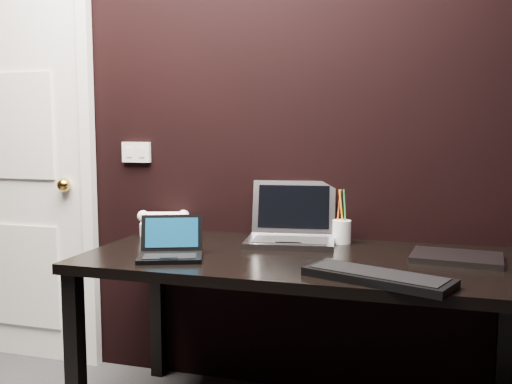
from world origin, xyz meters
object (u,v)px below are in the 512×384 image
(desk, at_px, (300,275))
(desk_phone, at_px, (164,224))
(ext_keyboard, at_px, (377,277))
(door, at_px, (13,165))
(netbook, at_px, (171,250))
(pen_cup, at_px, (342,231))
(closed_laptop, at_px, (457,258))
(silver_laptop, at_px, (291,232))
(mobile_phone, at_px, (155,235))

(desk, bearing_deg, desk_phone, 158.47)
(desk, relative_size, ext_keyboard, 3.31)
(door, height_order, netbook, door)
(desk, xyz_separation_m, pen_cup, (0.12, 0.29, 0.13))
(ext_keyboard, xyz_separation_m, closed_laptop, (0.26, 0.39, -0.00))
(door, bearing_deg, silver_laptop, -5.14)
(mobile_phone, bearing_deg, netbook, -53.29)
(mobile_phone, relative_size, pen_cup, 0.36)
(netbook, xyz_separation_m, pen_cup, (0.59, 0.48, 0.02))
(desk, distance_m, netbook, 0.52)
(desk, relative_size, netbook, 5.62)
(netbook, relative_size, ext_keyboard, 0.59)
(silver_laptop, distance_m, pen_cup, 0.22)
(netbook, xyz_separation_m, mobile_phone, (-0.20, 0.26, -0.00))
(door, xyz_separation_m, silver_laptop, (1.56, -0.14, -0.26))
(pen_cup, bearing_deg, desk, -112.02)
(desk_phone, height_order, mobile_phone, desk_phone)
(desk, relative_size, silver_laptop, 4.06)
(closed_laptop, bearing_deg, pen_cup, 156.21)
(ext_keyboard, bearing_deg, door, 161.08)
(door, height_order, ext_keyboard, door)
(door, distance_m, pen_cup, 1.79)
(closed_laptop, xyz_separation_m, mobile_phone, (-1.25, -0.01, 0.02))
(silver_laptop, bearing_deg, ext_keyboard, -52.26)
(silver_laptop, bearing_deg, desk_phone, 175.30)
(desk_phone, height_order, pen_cup, pen_cup)
(netbook, bearing_deg, closed_laptop, 14.47)
(ext_keyboard, distance_m, desk_phone, 1.20)
(desk, relative_size, mobile_phone, 20.28)
(ext_keyboard, bearing_deg, mobile_phone, 158.96)
(desk, distance_m, desk_phone, 0.79)
(door, xyz_separation_m, netbook, (1.18, -0.56, -0.27))
(closed_laptop, height_order, mobile_phone, mobile_phone)
(door, xyz_separation_m, desk_phone, (0.92, -0.09, -0.26))
(netbook, distance_m, closed_laptop, 1.09)
(silver_laptop, relative_size, mobile_phone, 5.00)
(desk_phone, bearing_deg, netbook, -61.42)
(door, bearing_deg, netbook, -25.41)
(netbook, xyz_separation_m, desk_phone, (-0.26, 0.47, 0.01))
(desk_phone, bearing_deg, silver_laptop, -4.70)
(ext_keyboard, bearing_deg, silver_laptop, 127.74)
(pen_cup, bearing_deg, door, 177.35)
(desk_phone, bearing_deg, door, 174.56)
(door, xyz_separation_m, mobile_phone, (0.98, -0.29, -0.27))
(silver_laptop, height_order, ext_keyboard, silver_laptop)
(door, distance_m, mobile_phone, 1.06)
(door, bearing_deg, closed_laptop, -7.32)
(door, bearing_deg, pen_cup, -2.65)
(silver_laptop, bearing_deg, pen_cup, 15.29)
(mobile_phone, bearing_deg, desk, -6.89)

